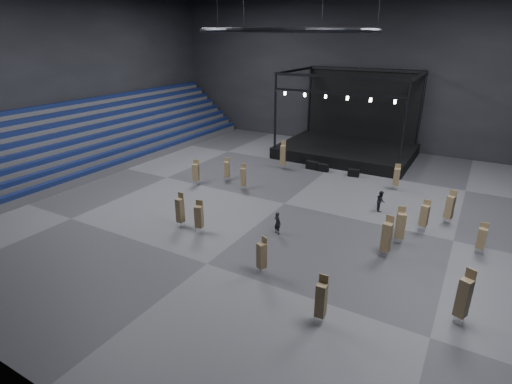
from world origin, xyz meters
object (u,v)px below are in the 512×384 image
Objects in this scene: flight_case_mid at (323,168)px; chair_stack_10 at (464,297)px; chair_stack_14 at (397,176)px; chair_stack_12 at (180,210)px; chair_stack_6 at (400,225)px; crew_member at (381,201)px; stage at (349,142)px; flight_case_right at (354,173)px; chair_stack_1 at (199,216)px; chair_stack_4 at (321,299)px; chair_stack_3 at (450,207)px; chair_stack_8 at (196,172)px; chair_stack_5 at (227,169)px; flight_case_left at (312,165)px; chair_stack_2 at (482,238)px; chair_stack_7 at (283,155)px; chair_stack_13 at (387,236)px; chair_stack_0 at (424,215)px; chair_stack_9 at (262,255)px; chair_stack_11 at (243,177)px; man_center at (277,223)px.

flight_case_mid is 22.75m from chair_stack_10.
chair_stack_12 is at bearing -136.83° from chair_stack_14.
chair_stack_6 is 5.24m from crew_member.
stage is 11.05m from chair_stack_14.
stage reaches higher than chair_stack_6.
stage is 13.25× the size of flight_case_right.
flight_case_mid is 0.47× the size of chair_stack_1.
flight_case_mid is 22.82m from chair_stack_4.
chair_stack_4 is 1.10× the size of chair_stack_14.
chair_stack_3 is 1.07× the size of chair_stack_8.
flight_case_right is at bearing 11.81° from chair_stack_5.
chair_stack_4 is at bearing 160.57° from crew_member.
flight_case_left is 0.59× the size of chair_stack_2.
flight_case_right is at bearing -4.72° from chair_stack_7.
chair_stack_6 is 16.91m from chair_stack_7.
chair_stack_3 is 7.58m from chair_stack_13.
chair_stack_12 is at bearing -104.21° from flight_case_mid.
chair_stack_3 is 16.81m from chair_stack_7.
chair_stack_4 is 20.43m from chair_stack_8.
chair_stack_7 reaches higher than chair_stack_2.
chair_stack_2 is at bearing -42.62° from flight_case_right.
chair_stack_9 is at bearing -116.00° from chair_stack_0.
chair_stack_7 reaches higher than crew_member.
chair_stack_11 is 11.65m from crew_member.
chair_stack_7 is at bearing 169.25° from chair_stack_14.
crew_member is at bearing 159.21° from chair_stack_0.
chair_stack_6 is at bearing -63.05° from stage.
chair_stack_3 is 18.89m from chair_stack_5.
chair_stack_10 is at bearing -50.94° from chair_stack_11.
chair_stack_14 is 1.46× the size of man_center.
chair_stack_12 is at bearing 157.28° from chair_stack_4.
stage is at bearing 147.19° from chair_stack_3.
flight_case_mid is 0.38× the size of chair_stack_10.
chair_stack_0 reaches higher than chair_stack_2.
flight_case_mid is 17.66m from chair_stack_2.
chair_stack_9 is (7.47, -17.71, -0.30)m from chair_stack_7.
chair_stack_12 is (-18.55, -6.41, 0.20)m from chair_stack_2.
chair_stack_10 is at bearing -175.07° from man_center.
chair_stack_1 is 0.91× the size of chair_stack_6.
stage is 21.21m from man_center.
chair_stack_12 reaches higher than chair_stack_5.
chair_stack_13 is 12.21m from chair_stack_14.
chair_stack_3 is at bearing -109.73° from crew_member.
chair_stack_8 reaches higher than chair_stack_0.
chair_stack_2 is at bearing 21.76° from chair_stack_12.
chair_stack_6 is 1.00× the size of chair_stack_12.
chair_stack_6 is 1.58× the size of crew_member.
chair_stack_8 is 1.48× the size of man_center.
chair_stack_7 is at bearing 157.94° from chair_stack_2.
chair_stack_5 is at bearing 175.34° from chair_stack_10.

